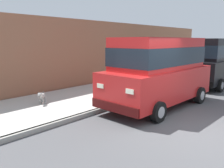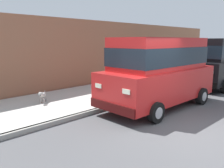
% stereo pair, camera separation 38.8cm
% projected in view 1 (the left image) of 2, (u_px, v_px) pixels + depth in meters
% --- Properties ---
extents(ground_plane, '(80.00, 80.00, 0.00)m').
position_uv_depth(ground_plane, '(198.00, 131.00, 6.32)').
color(ground_plane, '#4C4C4F').
extents(curb, '(0.16, 64.00, 0.14)m').
position_uv_depth(curb, '(111.00, 106.00, 8.41)').
color(curb, gray).
rests_on(curb, ground).
extents(sidewalk, '(3.60, 64.00, 0.14)m').
position_uv_depth(sidewalk, '(79.00, 98.00, 9.60)').
color(sidewalk, '#B7B5AD').
rests_on(sidewalk, ground).
extents(car_red_van, '(2.22, 4.95, 2.52)m').
position_uv_depth(car_red_van, '(159.00, 69.00, 8.47)').
color(car_red_van, red).
rests_on(car_red_van, ground).
extents(car_black_van, '(2.16, 4.91, 2.52)m').
position_uv_depth(car_black_van, '(212.00, 60.00, 12.58)').
color(car_black_van, black).
rests_on(car_black_van, ground).
extents(dog_grey, '(0.57, 0.57, 0.49)m').
position_uv_depth(dog_grey, '(42.00, 96.00, 8.49)').
color(dog_grey, '#999691').
rests_on(dog_grey, sidewalk).
extents(building_facade, '(0.50, 20.00, 3.47)m').
position_uv_depth(building_facade, '(119.00, 52.00, 14.32)').
color(building_facade, '#8C5B42').
rests_on(building_facade, ground).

